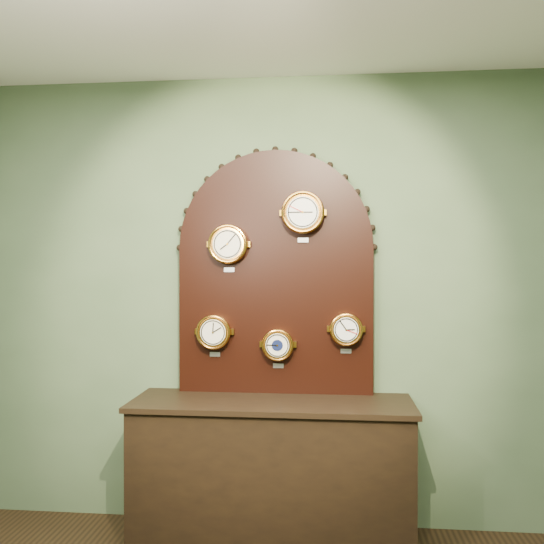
# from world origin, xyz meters

# --- Properties ---
(wall_back) EXTENTS (4.00, 0.00, 4.00)m
(wall_back) POSITION_xyz_m (0.00, 2.50, 1.40)
(wall_back) COLOR #4C6344
(wall_back) RESTS_ON ground
(shop_counter) EXTENTS (1.60, 0.50, 0.80)m
(shop_counter) POSITION_xyz_m (0.00, 2.23, 0.40)
(shop_counter) COLOR black
(shop_counter) RESTS_ON ground_plane
(display_board) EXTENTS (1.26, 0.06, 1.53)m
(display_board) POSITION_xyz_m (0.00, 2.45, 1.63)
(display_board) COLOR black
(display_board) RESTS_ON shop_counter
(roman_clock) EXTENTS (0.24, 0.08, 0.29)m
(roman_clock) POSITION_xyz_m (-0.28, 2.38, 1.75)
(roman_clock) COLOR orange
(roman_clock) RESTS_ON display_board
(arabic_clock) EXTENTS (0.26, 0.08, 0.31)m
(arabic_clock) POSITION_xyz_m (0.17, 2.38, 1.94)
(arabic_clock) COLOR orange
(arabic_clock) RESTS_ON display_board
(hygrometer) EXTENTS (0.21, 0.08, 0.26)m
(hygrometer) POSITION_xyz_m (-0.37, 2.38, 1.21)
(hygrometer) COLOR orange
(hygrometer) RESTS_ON display_board
(barometer) EXTENTS (0.19, 0.08, 0.25)m
(barometer) POSITION_xyz_m (0.02, 2.38, 1.14)
(barometer) COLOR orange
(barometer) RESTS_ON display_board
(tide_clock) EXTENTS (0.20, 0.08, 0.25)m
(tide_clock) POSITION_xyz_m (0.44, 2.38, 1.23)
(tide_clock) COLOR orange
(tide_clock) RESTS_ON display_board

